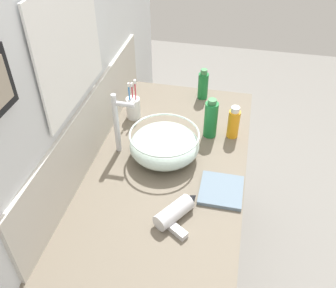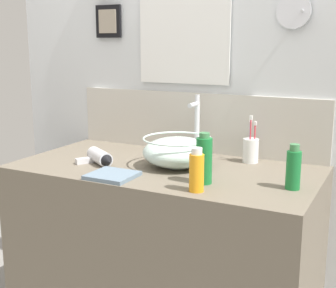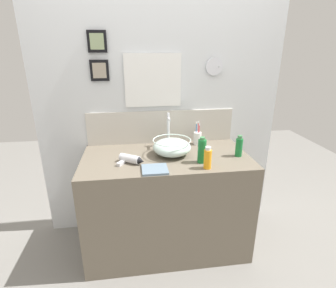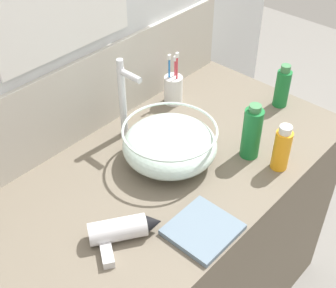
{
  "view_description": "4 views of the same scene",
  "coord_description": "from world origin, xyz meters",
  "px_view_note": "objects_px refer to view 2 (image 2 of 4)",
  "views": [
    {
      "loc": [
        -1.14,
        -0.25,
        1.9
      ],
      "look_at": [
        0.01,
        0.0,
        0.92
      ],
      "focal_mm": 40.0,
      "sensor_mm": 36.0,
      "label": 1
    },
    {
      "loc": [
        0.88,
        -1.72,
        1.34
      ],
      "look_at": [
        0.01,
        0.0,
        0.92
      ],
      "focal_mm": 50.0,
      "sensor_mm": 36.0,
      "label": 2
    },
    {
      "loc": [
        -0.24,
        -1.85,
        1.61
      ],
      "look_at": [
        0.01,
        0.0,
        0.92
      ],
      "focal_mm": 28.0,
      "sensor_mm": 36.0,
      "label": 3
    },
    {
      "loc": [
        -0.79,
        -0.73,
        1.81
      ],
      "look_at": [
        0.01,
        0.0,
        0.92
      ],
      "focal_mm": 50.0,
      "sensor_mm": 36.0,
      "label": 4
    }
  ],
  "objects_px": {
    "shampoo_bottle": "(293,169)",
    "hand_towel": "(112,175)",
    "faucet": "(196,123)",
    "hair_drier": "(100,158)",
    "glass_bowl_sink": "(177,152)",
    "soap_dispenser": "(204,160)",
    "lotion_bottle": "(197,171)",
    "toothbrush_cup": "(251,150)"
  },
  "relations": [
    {
      "from": "glass_bowl_sink",
      "to": "hand_towel",
      "type": "bearing_deg",
      "value": -120.96
    },
    {
      "from": "toothbrush_cup",
      "to": "lotion_bottle",
      "type": "height_order",
      "value": "toothbrush_cup"
    },
    {
      "from": "faucet",
      "to": "soap_dispenser",
      "type": "bearing_deg",
      "value": -62.5
    },
    {
      "from": "hair_drier",
      "to": "glass_bowl_sink",
      "type": "bearing_deg",
      "value": 20.29
    },
    {
      "from": "glass_bowl_sink",
      "to": "hand_towel",
      "type": "xyz_separation_m",
      "value": [
        -0.16,
        -0.26,
        -0.06
      ]
    },
    {
      "from": "faucet",
      "to": "shampoo_bottle",
      "type": "distance_m",
      "value": 0.59
    },
    {
      "from": "soap_dispenser",
      "to": "hand_towel",
      "type": "bearing_deg",
      "value": -165.48
    },
    {
      "from": "hair_drier",
      "to": "shampoo_bottle",
      "type": "distance_m",
      "value": 0.83
    },
    {
      "from": "soap_dispenser",
      "to": "hand_towel",
      "type": "distance_m",
      "value": 0.37
    },
    {
      "from": "toothbrush_cup",
      "to": "soap_dispenser",
      "type": "relative_size",
      "value": 1.09
    },
    {
      "from": "glass_bowl_sink",
      "to": "lotion_bottle",
      "type": "relative_size",
      "value": 1.87
    },
    {
      "from": "hair_drier",
      "to": "hand_towel",
      "type": "bearing_deg",
      "value": -42.21
    },
    {
      "from": "faucet",
      "to": "hand_towel",
      "type": "height_order",
      "value": "faucet"
    },
    {
      "from": "hair_drier",
      "to": "shampoo_bottle",
      "type": "bearing_deg",
      "value": 1.69
    },
    {
      "from": "faucet",
      "to": "hand_towel",
      "type": "xyz_separation_m",
      "value": [
        -0.16,
        -0.46,
        -0.15
      ]
    },
    {
      "from": "glass_bowl_sink",
      "to": "toothbrush_cup",
      "type": "bearing_deg",
      "value": 39.69
    },
    {
      "from": "faucet",
      "to": "toothbrush_cup",
      "type": "relative_size",
      "value": 1.36
    },
    {
      "from": "faucet",
      "to": "lotion_bottle",
      "type": "xyz_separation_m",
      "value": [
        0.21,
        -0.47,
        -0.09
      ]
    },
    {
      "from": "toothbrush_cup",
      "to": "soap_dispenser",
      "type": "xyz_separation_m",
      "value": [
        -0.06,
        -0.38,
        0.03
      ]
    },
    {
      "from": "lotion_bottle",
      "to": "shampoo_bottle",
      "type": "bearing_deg",
      "value": 31.21
    },
    {
      "from": "soap_dispenser",
      "to": "hand_towel",
      "type": "xyz_separation_m",
      "value": [
        -0.35,
        -0.09,
        -0.08
      ]
    },
    {
      "from": "glass_bowl_sink",
      "to": "shampoo_bottle",
      "type": "bearing_deg",
      "value": -10.41
    },
    {
      "from": "shampoo_bottle",
      "to": "hand_towel",
      "type": "relative_size",
      "value": 0.94
    },
    {
      "from": "glass_bowl_sink",
      "to": "faucet",
      "type": "height_order",
      "value": "faucet"
    },
    {
      "from": "faucet",
      "to": "soap_dispenser",
      "type": "height_order",
      "value": "faucet"
    },
    {
      "from": "soap_dispenser",
      "to": "glass_bowl_sink",
      "type": "bearing_deg",
      "value": 138.32
    },
    {
      "from": "hand_towel",
      "to": "toothbrush_cup",
      "type": "bearing_deg",
      "value": 48.96
    },
    {
      "from": "faucet",
      "to": "hair_drier",
      "type": "xyz_separation_m",
      "value": [
        -0.32,
        -0.32,
        -0.13
      ]
    },
    {
      "from": "glass_bowl_sink",
      "to": "toothbrush_cup",
      "type": "relative_size",
      "value": 1.41
    },
    {
      "from": "lotion_bottle",
      "to": "shampoo_bottle",
      "type": "relative_size",
      "value": 0.96
    },
    {
      "from": "faucet",
      "to": "glass_bowl_sink",
      "type": "bearing_deg",
      "value": -90.0
    },
    {
      "from": "faucet",
      "to": "soap_dispenser",
      "type": "distance_m",
      "value": 0.42
    },
    {
      "from": "glass_bowl_sink",
      "to": "faucet",
      "type": "bearing_deg",
      "value": 90.0
    },
    {
      "from": "hand_towel",
      "to": "glass_bowl_sink",
      "type": "bearing_deg",
      "value": 59.04
    },
    {
      "from": "soap_dispenser",
      "to": "hand_towel",
      "type": "height_order",
      "value": "soap_dispenser"
    },
    {
      "from": "soap_dispenser",
      "to": "lotion_bottle",
      "type": "distance_m",
      "value": 0.11
    },
    {
      "from": "toothbrush_cup",
      "to": "shampoo_bottle",
      "type": "distance_m",
      "value": 0.4
    },
    {
      "from": "toothbrush_cup",
      "to": "hand_towel",
      "type": "height_order",
      "value": "toothbrush_cup"
    },
    {
      "from": "shampoo_bottle",
      "to": "hand_towel",
      "type": "distance_m",
      "value": 0.69
    },
    {
      "from": "glass_bowl_sink",
      "to": "shampoo_bottle",
      "type": "height_order",
      "value": "shampoo_bottle"
    },
    {
      "from": "hair_drier",
      "to": "hand_towel",
      "type": "relative_size",
      "value": 1.2
    },
    {
      "from": "faucet",
      "to": "shampoo_bottle",
      "type": "relative_size",
      "value": 1.73
    }
  ]
}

